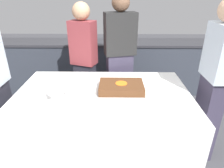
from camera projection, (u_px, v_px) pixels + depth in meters
ground_plane at (104, 150)px, 2.39m from camera, size 14.00×14.00×0.00m
back_counter at (108, 66)px, 3.69m from camera, size 4.40×0.58×0.92m
dining_table at (103, 123)px, 2.22m from camera, size 1.80×1.16×0.77m
cake at (121, 87)px, 2.08m from camera, size 0.50×0.35×0.09m
plate_stack at (75, 92)px, 2.02m from camera, size 0.20×0.20×0.06m
wine_glass at (50, 91)px, 1.83m from camera, size 0.06×0.06×0.18m
side_plate_near_cake at (128, 79)px, 2.37m from camera, size 0.18×0.18×0.00m
utensil_pile at (113, 117)px, 1.64m from camera, size 0.14×0.10×0.02m
person_cutting_cake at (120, 58)px, 2.73m from camera, size 0.44×0.29×1.71m
person_seated_right at (214, 83)px, 1.99m from camera, size 0.22×0.36×1.69m
person_standing_back at (84, 60)px, 2.75m from camera, size 0.38×0.30×1.61m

